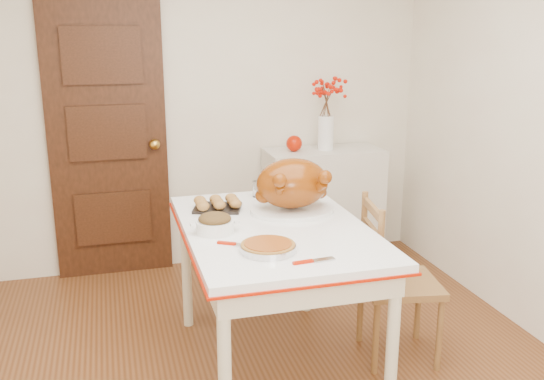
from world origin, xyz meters
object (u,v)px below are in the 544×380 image
object	(u,v)px
turkey_platter	(292,186)
sideboard	(323,206)
chair_oak	(401,280)
pumpkin_pie	(268,246)
kitchen_table	(274,298)

from	to	relation	value
turkey_platter	sideboard	bearing A→B (deg)	72.15
chair_oak	pumpkin_pie	xyz separation A→B (m)	(-0.85, -0.29, 0.39)
chair_oak	pumpkin_pie	size ratio (longest dim) A/B	3.57
kitchen_table	chair_oak	world-z (taller)	chair_oak
sideboard	kitchen_table	size ratio (longest dim) A/B	0.66
sideboard	kitchen_table	xyz separation A→B (m)	(-0.81, -1.45, -0.04)
chair_oak	turkey_platter	bearing A→B (deg)	74.81
sideboard	kitchen_table	distance (m)	1.66
kitchen_table	turkey_platter	distance (m)	0.62
kitchen_table	pumpkin_pie	distance (m)	0.58
sideboard	pumpkin_pie	world-z (taller)	sideboard
kitchen_table	chair_oak	size ratio (longest dim) A/B	1.48
pumpkin_pie	chair_oak	bearing A→B (deg)	18.60
sideboard	chair_oak	bearing A→B (deg)	-93.55
turkey_platter	pumpkin_pie	bearing A→B (deg)	-108.09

